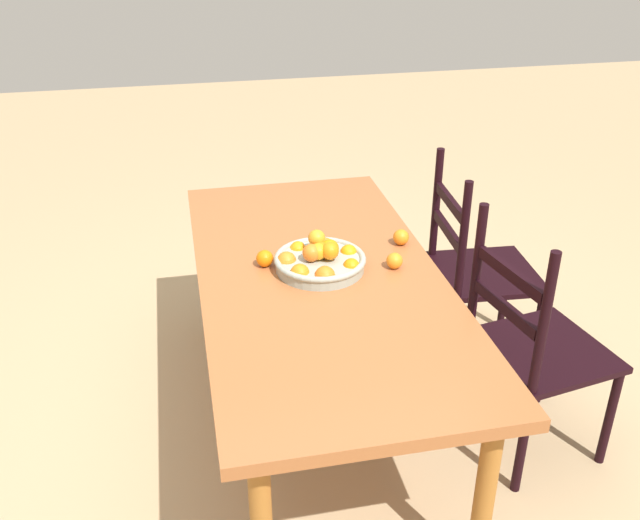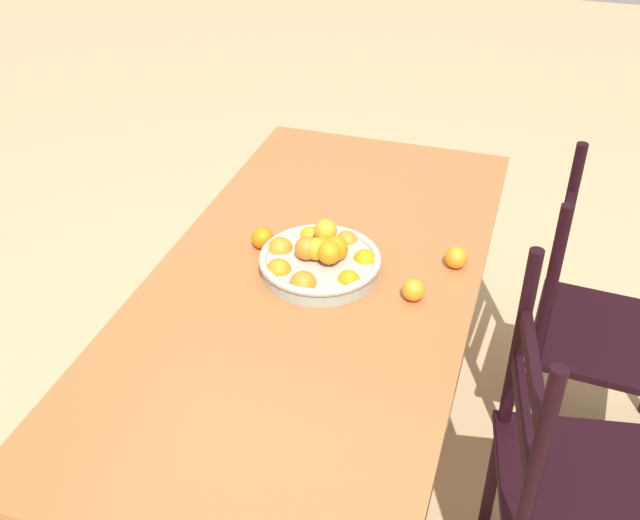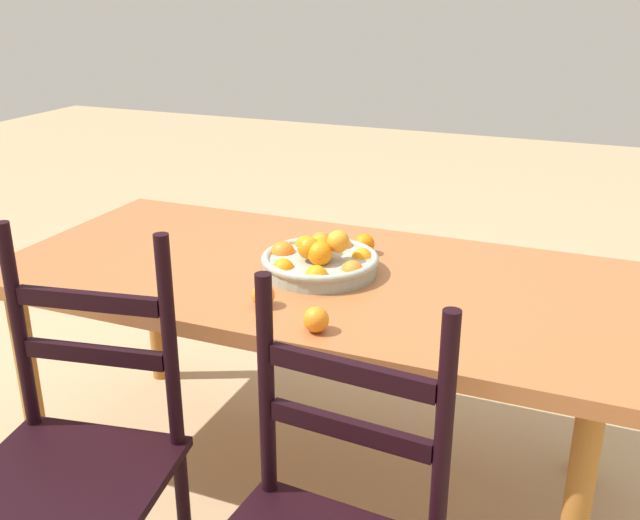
% 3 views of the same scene
% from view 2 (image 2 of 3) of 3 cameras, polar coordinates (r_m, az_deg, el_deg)
% --- Properties ---
extents(ground_plane, '(12.00, 12.00, 0.00)m').
position_cam_2_polar(ground_plane, '(2.62, -0.41, -14.49)').
color(ground_plane, tan).
extents(dining_table, '(1.87, 0.91, 0.73)m').
position_cam_2_polar(dining_table, '(2.16, -0.48, -2.89)').
color(dining_table, '#9F5C31').
rests_on(dining_table, ground).
extents(chair_near_window, '(0.48, 0.48, 0.99)m').
position_cam_2_polar(chair_near_window, '(2.52, 20.13, -5.10)').
color(chair_near_window, black).
rests_on(chair_near_window, ground).
extents(chair_by_cabinet, '(0.53, 0.53, 1.02)m').
position_cam_2_polar(chair_by_cabinet, '(2.04, 18.74, -15.83)').
color(chair_by_cabinet, black).
rests_on(chair_by_cabinet, ground).
extents(fruit_bowl, '(0.35, 0.35, 0.14)m').
position_cam_2_polar(fruit_bowl, '(2.12, -0.06, 0.00)').
color(fruit_bowl, '#979F91').
rests_on(fruit_bowl, dining_table).
extents(orange_loose_0, '(0.06, 0.06, 0.06)m').
position_cam_2_polar(orange_loose_0, '(2.04, 7.14, -2.27)').
color(orange_loose_0, orange).
rests_on(orange_loose_0, dining_table).
extents(orange_loose_1, '(0.07, 0.07, 0.07)m').
position_cam_2_polar(orange_loose_1, '(2.24, -4.41, 1.68)').
color(orange_loose_1, orange).
rests_on(orange_loose_1, dining_table).
extents(orange_loose_2, '(0.06, 0.06, 0.06)m').
position_cam_2_polar(orange_loose_2, '(2.18, 10.33, 0.19)').
color(orange_loose_2, orange).
rests_on(orange_loose_2, dining_table).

